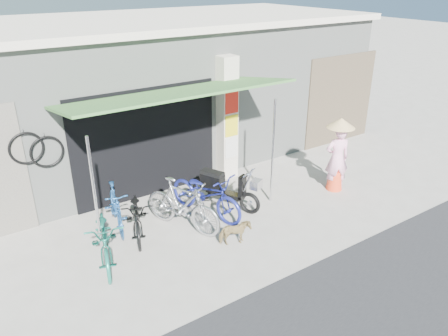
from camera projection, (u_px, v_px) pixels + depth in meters
ground at (260, 227)px, 8.85m from camera, size 80.00×80.00×0.00m
bicycle_shop at (146, 88)px, 11.94m from camera, size 12.30×5.30×3.66m
shop_pillar at (227, 119)px, 10.51m from camera, size 0.42×0.44×3.00m
awning at (177, 95)px, 8.58m from camera, size 4.60×1.88×2.72m
neighbour_right at (340, 100)px, 12.82m from camera, size 2.60×0.06×2.60m
bike_teal at (105, 238)px, 7.64m from camera, size 1.10×1.91×0.95m
bike_blue at (116, 208)px, 8.67m from camera, size 0.73×1.56×0.90m
bike_black at (137, 215)px, 8.45m from camera, size 1.11×1.72×0.86m
bike_silver at (183, 205)px, 8.60m from camera, size 1.17×1.84×1.07m
bike_navy at (206, 194)px, 9.11m from camera, size 1.17×2.00×0.99m
street_dog at (235, 233)px, 8.21m from camera, size 0.65×0.43×0.50m
moped at (224, 188)px, 9.49m from camera, size 0.86×1.62×0.97m
nun at (337, 155)px, 10.06m from camera, size 0.68×0.64×1.76m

